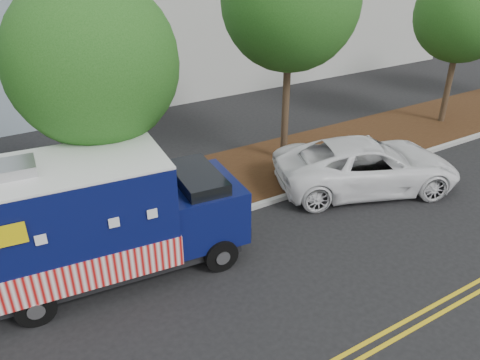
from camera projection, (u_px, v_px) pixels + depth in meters
ground at (179, 265)px, 12.17m from camera, size 120.00×120.00×0.00m
curb at (158, 237)px, 13.20m from camera, size 120.00×0.18×0.15m
mulch_strip at (132, 205)px, 14.79m from camera, size 120.00×4.00×0.15m
tree_b at (93, 63)px, 11.54m from camera, size 4.28×4.28×6.98m
tree_c at (291, 1)px, 15.18m from camera, size 4.57×4.57×8.04m
tree_d at (463, 14)px, 19.22m from camera, size 3.96×3.96×6.78m
sign_post at (60, 223)px, 11.78m from camera, size 0.06×0.06×2.40m
food_truck at (99, 222)px, 11.18m from camera, size 6.68×3.04×3.41m
white_car at (367, 165)px, 15.59m from camera, size 6.70×4.84×1.69m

